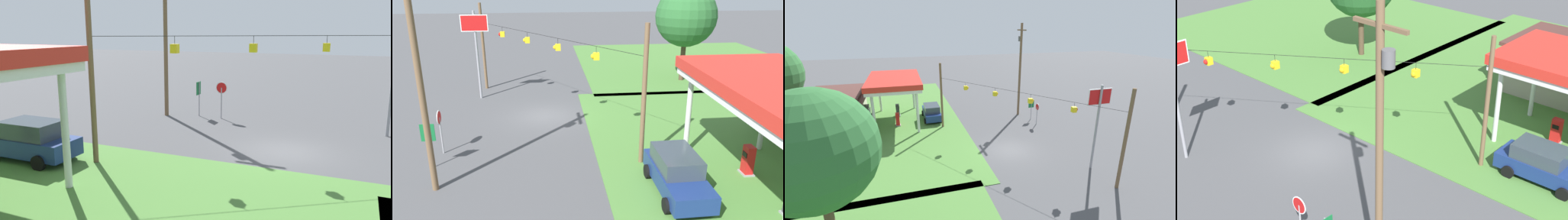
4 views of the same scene
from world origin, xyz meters
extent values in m
plane|color=#4C4C4F|center=(0.00, 0.00, 0.00)|extent=(160.00, 160.00, 0.00)
cube|color=#4C7F38|center=(13.22, 16.75, 0.02)|extent=(36.00, 28.00, 0.04)
cube|color=silver|center=(11.22, 9.87, 4.60)|extent=(10.11, 5.52, 0.35)
cube|color=red|center=(11.22, 9.87, 5.05)|extent=(10.31, 5.72, 0.55)
cylinder|color=silver|center=(6.77, 7.71, 2.21)|extent=(0.28, 0.28, 4.43)
cylinder|color=silver|center=(15.67, 7.71, 2.21)|extent=(0.28, 0.28, 4.43)
cylinder|color=silver|center=(6.77, 12.03, 2.21)|extent=(0.28, 0.28, 4.43)
cylinder|color=silver|center=(15.67, 12.03, 2.21)|extent=(0.28, 0.28, 4.43)
cube|color=#B2A893|center=(10.36, 16.75, 1.66)|extent=(14.10, 5.66, 3.32)
cube|color=#512D28|center=(10.36, 16.75, 3.44)|extent=(14.40, 5.96, 0.24)
cube|color=#512D28|center=(10.36, 13.57, 3.07)|extent=(12.69, 0.70, 0.20)
cube|color=gray|center=(9.44, 9.87, 0.06)|extent=(0.71, 0.56, 0.12)
cube|color=red|center=(9.44, 9.87, 0.82)|extent=(0.55, 0.40, 1.40)
cube|color=black|center=(9.44, 9.65, 1.10)|extent=(0.39, 0.03, 0.24)
cube|color=gray|center=(13.01, 9.87, 0.06)|extent=(0.71, 0.56, 0.12)
cube|color=#333338|center=(13.01, 9.87, 0.82)|extent=(0.55, 0.40, 1.40)
cube|color=black|center=(13.01, 9.65, 1.10)|extent=(0.39, 0.03, 0.24)
cube|color=navy|center=(10.68, 5.88, 0.73)|extent=(4.76, 1.91, 0.78)
cube|color=#333D47|center=(10.39, 5.88, 1.50)|extent=(2.63, 1.73, 0.75)
cylinder|color=black|center=(12.14, 6.84, 0.34)|extent=(0.68, 0.23, 0.68)
cylinder|color=black|center=(12.16, 4.95, 0.34)|extent=(0.68, 0.23, 0.68)
cylinder|color=black|center=(9.20, 6.81, 0.34)|extent=(0.68, 0.23, 0.68)
cylinder|color=black|center=(9.22, 4.92, 0.34)|extent=(0.68, 0.23, 0.68)
cube|color=#9E9EA3|center=(11.49, 13.85, 0.79)|extent=(4.38, 2.17, 0.90)
cube|color=#333D47|center=(11.74, 13.87, 1.56)|extent=(2.46, 1.87, 0.64)
cylinder|color=black|center=(10.24, 12.81, 0.34)|extent=(0.69, 0.27, 0.68)
cylinder|color=black|center=(10.10, 14.69, 0.34)|extent=(0.69, 0.27, 0.68)
cylinder|color=black|center=(12.87, 13.01, 0.34)|extent=(0.69, 0.27, 0.68)
cylinder|color=black|center=(12.73, 14.89, 0.34)|extent=(0.69, 0.27, 0.68)
cylinder|color=#99999E|center=(5.33, -5.58, 1.05)|extent=(0.08, 0.08, 2.10)
cylinder|color=white|center=(5.33, -5.58, 2.10)|extent=(0.80, 0.03, 0.80)
cylinder|color=red|center=(5.33, -5.58, 2.10)|extent=(0.70, 0.03, 0.70)
cylinder|color=gray|center=(-4.77, -5.05, 3.42)|extent=(0.18, 0.18, 6.83)
cube|color=white|center=(-4.67, -5.05, 5.91)|extent=(0.06, 2.03, 1.24)
cube|color=red|center=(-4.67, -5.05, 5.91)|extent=(0.07, 1.91, 1.12)
cylinder|color=gray|center=(7.01, -5.71, 1.20)|extent=(0.07, 0.07, 2.40)
cube|color=#146B33|center=(7.06, -5.71, 1.95)|extent=(0.04, 0.70, 0.90)
cylinder|color=brown|center=(9.20, -5.01, 5.63)|extent=(0.28, 0.28, 11.26)
cube|color=brown|center=(9.20, -5.01, 10.46)|extent=(2.20, 0.14, 0.14)
cylinder|color=#59595B|center=(9.55, -5.01, 9.46)|extent=(0.44, 0.44, 0.60)
cylinder|color=brown|center=(-7.59, -5.00, 3.61)|extent=(0.24, 0.24, 7.21)
cylinder|color=brown|center=(7.59, 5.00, 3.61)|extent=(0.24, 0.24, 7.21)
cylinder|color=black|center=(0.00, 0.00, 5.63)|extent=(15.19, 10.02, 0.02)
cylinder|color=black|center=(-4.55, -3.00, 5.45)|extent=(0.02, 0.02, 0.35)
cube|color=yellow|center=(-4.55, -3.00, 5.08)|extent=(0.32, 0.32, 0.40)
sphere|color=red|center=(-4.55, -3.17, 5.08)|extent=(0.28, 0.28, 0.28)
cylinder|color=black|center=(-1.52, -1.00, 5.45)|extent=(0.02, 0.02, 0.35)
cube|color=yellow|center=(-1.52, -1.00, 5.08)|extent=(0.32, 0.32, 0.40)
sphere|color=yellow|center=(-1.52, -1.17, 5.08)|extent=(0.28, 0.28, 0.28)
cylinder|color=black|center=(1.52, 1.00, 5.45)|extent=(0.02, 0.02, 0.35)
cube|color=yellow|center=(1.52, 1.00, 5.08)|extent=(0.32, 0.32, 0.40)
sphere|color=yellow|center=(1.52, 0.83, 5.08)|extent=(0.28, 0.28, 0.28)
cylinder|color=black|center=(4.55, 3.00, 5.45)|extent=(0.02, 0.02, 0.35)
cube|color=yellow|center=(4.55, 3.00, 5.08)|extent=(0.32, 0.32, 0.40)
sphere|color=yellow|center=(4.55, 2.83, 5.08)|extent=(0.28, 0.28, 0.28)
sphere|color=#28602D|center=(-8.38, 12.76, 5.88)|extent=(5.44, 5.44, 5.44)
camera|label=1|loc=(-3.01, 18.28, 5.87)|focal=35.00mm
camera|label=2|loc=(25.16, 0.27, 9.26)|focal=35.00mm
camera|label=3|loc=(-20.09, 8.87, 10.96)|focal=24.00mm
camera|label=4|loc=(19.75, -17.04, 15.60)|focal=50.00mm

